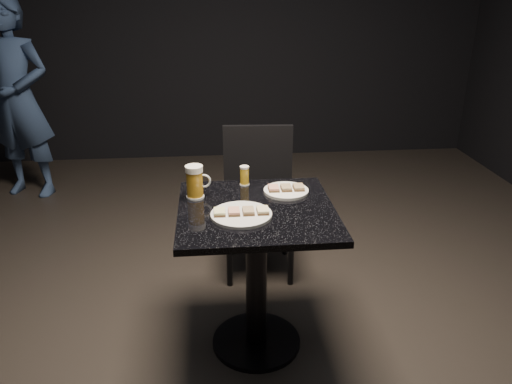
{
  "coord_description": "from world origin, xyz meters",
  "views": [
    {
      "loc": [
        -0.19,
        -2.02,
        1.68
      ],
      "look_at": [
        0.0,
        0.02,
        0.82
      ],
      "focal_mm": 35.0,
      "sensor_mm": 36.0,
      "label": 1
    }
  ],
  "objects_px": {
    "plate_small": "(286,191)",
    "chair": "(259,191)",
    "plate_large": "(241,215)",
    "table": "(256,255)",
    "patron": "(18,100)",
    "beer_mug": "(195,182)",
    "beer_tumbler": "(244,176)"
  },
  "relations": [
    {
      "from": "patron",
      "to": "chair",
      "type": "xyz_separation_m",
      "value": [
        1.82,
        -1.36,
        -0.31
      ]
    },
    {
      "from": "plate_small",
      "to": "beer_mug",
      "type": "height_order",
      "value": "beer_mug"
    },
    {
      "from": "patron",
      "to": "plate_small",
      "type": "bearing_deg",
      "value": -30.52
    },
    {
      "from": "table",
      "to": "beer_tumbler",
      "type": "bearing_deg",
      "value": 96.52
    },
    {
      "from": "patron",
      "to": "table",
      "type": "xyz_separation_m",
      "value": [
        1.74,
        -2.14,
        -0.3
      ]
    },
    {
      "from": "table",
      "to": "beer_mug",
      "type": "height_order",
      "value": "beer_mug"
    },
    {
      "from": "plate_small",
      "to": "beer_tumbler",
      "type": "relative_size",
      "value": 2.21
    },
    {
      "from": "plate_small",
      "to": "beer_tumbler",
      "type": "xyz_separation_m",
      "value": [
        -0.19,
        0.12,
        0.04
      ]
    },
    {
      "from": "plate_small",
      "to": "patron",
      "type": "relative_size",
      "value": 0.13
    },
    {
      "from": "plate_large",
      "to": "patron",
      "type": "distance_m",
      "value": 2.78
    },
    {
      "from": "plate_large",
      "to": "beer_mug",
      "type": "height_order",
      "value": "beer_mug"
    },
    {
      "from": "plate_small",
      "to": "table",
      "type": "distance_m",
      "value": 0.34
    },
    {
      "from": "beer_tumbler",
      "to": "plate_large",
      "type": "bearing_deg",
      "value": -96.36
    },
    {
      "from": "beer_tumbler",
      "to": "chair",
      "type": "height_order",
      "value": "chair"
    },
    {
      "from": "plate_large",
      "to": "table",
      "type": "height_order",
      "value": "plate_large"
    },
    {
      "from": "patron",
      "to": "beer_tumbler",
      "type": "height_order",
      "value": "patron"
    },
    {
      "from": "patron",
      "to": "beer_mug",
      "type": "height_order",
      "value": "patron"
    },
    {
      "from": "beer_tumbler",
      "to": "plate_small",
      "type": "bearing_deg",
      "value": -30.99
    },
    {
      "from": "chair",
      "to": "plate_small",
      "type": "bearing_deg",
      "value": -83.3
    },
    {
      "from": "plate_large",
      "to": "beer_tumbler",
      "type": "height_order",
      "value": "beer_tumbler"
    },
    {
      "from": "plate_large",
      "to": "beer_mug",
      "type": "bearing_deg",
      "value": 131.86
    },
    {
      "from": "plate_large",
      "to": "table",
      "type": "xyz_separation_m",
      "value": [
        0.07,
        0.08,
        -0.25
      ]
    },
    {
      "from": "beer_mug",
      "to": "chair",
      "type": "height_order",
      "value": "beer_mug"
    },
    {
      "from": "plate_small",
      "to": "chair",
      "type": "xyz_separation_m",
      "value": [
        -0.07,
        0.61,
        -0.25
      ]
    },
    {
      "from": "patron",
      "to": "beer_mug",
      "type": "distance_m",
      "value": 2.48
    },
    {
      "from": "plate_small",
      "to": "table",
      "type": "relative_size",
      "value": 0.29
    },
    {
      "from": "beer_mug",
      "to": "beer_tumbler",
      "type": "relative_size",
      "value": 1.61
    },
    {
      "from": "beer_mug",
      "to": "beer_tumbler",
      "type": "bearing_deg",
      "value": 30.14
    },
    {
      "from": "table",
      "to": "chair",
      "type": "distance_m",
      "value": 0.79
    },
    {
      "from": "table",
      "to": "beer_tumbler",
      "type": "height_order",
      "value": "beer_tumbler"
    },
    {
      "from": "plate_large",
      "to": "patron",
      "type": "relative_size",
      "value": 0.16
    },
    {
      "from": "chair",
      "to": "table",
      "type": "bearing_deg",
      "value": -96.38
    }
  ]
}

